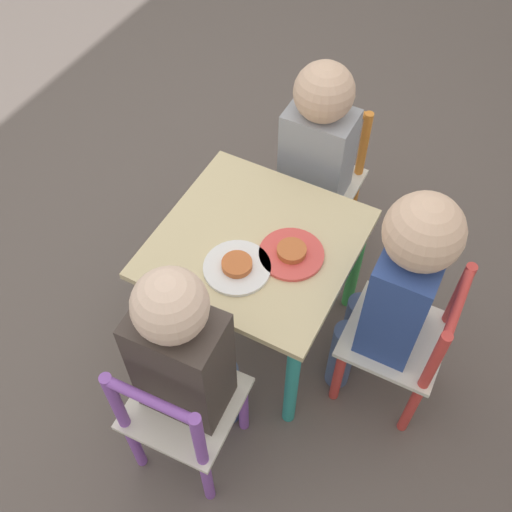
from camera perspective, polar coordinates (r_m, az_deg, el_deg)
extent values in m
plane|color=#5B514C|center=(1.94, 0.00, -6.73)|extent=(6.00, 6.00, 0.00)
cube|color=beige|center=(1.58, 0.00, 1.23)|extent=(0.51, 0.51, 0.02)
cylinder|color=#387AD1|center=(1.95, -2.77, 4.12)|extent=(0.04, 0.04, 0.42)
cylinder|color=yellow|center=(1.73, -10.05, -5.75)|extent=(0.04, 0.04, 0.42)
cylinder|color=green|center=(1.84, 9.43, -0.78)|extent=(0.04, 0.04, 0.42)
cylinder|color=teal|center=(1.61, 3.41, -12.13)|extent=(0.04, 0.04, 0.42)
cube|color=silver|center=(1.65, 13.19, -7.39)|extent=(0.26, 0.26, 0.02)
cylinder|color=#DB3D38|center=(1.83, 10.34, -5.77)|extent=(0.03, 0.03, 0.27)
cylinder|color=#DB3D38|center=(1.72, 7.83, -11.18)|extent=(0.03, 0.03, 0.27)
cylinder|color=#DB3D38|center=(1.82, 16.59, -8.20)|extent=(0.03, 0.03, 0.27)
cylinder|color=#DB3D38|center=(1.72, 14.55, -13.81)|extent=(0.03, 0.03, 0.27)
cylinder|color=#DB3D38|center=(1.61, 18.69, -3.64)|extent=(0.03, 0.03, 0.25)
cylinder|color=#DB3D38|center=(1.49, 16.57, -9.75)|extent=(0.03, 0.03, 0.25)
cylinder|color=#DB3D38|center=(1.45, 18.78, -4.22)|extent=(0.21, 0.03, 0.02)
cube|color=silver|center=(1.53, -6.76, -13.74)|extent=(0.27, 0.27, 0.02)
cylinder|color=#8E51BC|center=(1.67, -1.21, -14.11)|extent=(0.03, 0.03, 0.27)
cylinder|color=#8E51BC|center=(1.72, -7.73, -11.28)|extent=(0.03, 0.03, 0.27)
cylinder|color=#8E51BC|center=(1.61, -4.68, -20.40)|extent=(0.03, 0.03, 0.27)
cylinder|color=#8E51BC|center=(1.66, -11.47, -17.15)|extent=(0.03, 0.03, 0.27)
cylinder|color=#8E51BC|center=(1.36, -5.42, -17.18)|extent=(0.03, 0.03, 0.25)
cylinder|color=#8E51BC|center=(1.42, -13.17, -13.47)|extent=(0.03, 0.03, 0.25)
cylinder|color=#8E51BC|center=(1.28, -10.11, -13.37)|extent=(0.04, 0.21, 0.02)
cube|color=silver|center=(1.95, 5.69, 6.87)|extent=(0.26, 0.26, 0.02)
cylinder|color=orange|center=(2.02, 1.40, 3.20)|extent=(0.03, 0.03, 0.27)
cylinder|color=orange|center=(1.97, 6.93, 1.02)|extent=(0.03, 0.03, 0.27)
cylinder|color=orange|center=(2.15, 3.95, 7.01)|extent=(0.03, 0.03, 0.27)
cylinder|color=orange|center=(2.10, 9.20, 5.04)|extent=(0.03, 0.03, 0.27)
cylinder|color=orange|center=(1.97, 4.37, 12.30)|extent=(0.03, 0.03, 0.25)
cylinder|color=orange|center=(1.92, 10.20, 10.26)|extent=(0.03, 0.03, 0.25)
cylinder|color=orange|center=(1.87, 7.62, 13.96)|extent=(0.03, 0.21, 0.02)
cylinder|color=#4C608E|center=(1.79, 9.33, -6.85)|extent=(0.07, 0.07, 0.28)
cylinder|color=#4C608E|center=(1.74, 8.13, -9.40)|extent=(0.07, 0.07, 0.28)
cube|color=#2D478E|center=(1.50, 13.70, -3.73)|extent=(0.20, 0.14, 0.34)
sphere|color=#DBB293|center=(1.31, 15.70, 2.20)|extent=(0.18, 0.18, 0.18)
cylinder|color=#4C608E|center=(1.68, -2.78, -12.86)|extent=(0.07, 0.07, 0.28)
cylinder|color=#4C608E|center=(1.70, -5.85, -11.53)|extent=(0.07, 0.07, 0.28)
cube|color=#423833|center=(1.38, -7.06, -10.06)|extent=(0.15, 0.21, 0.34)
sphere|color=beige|center=(1.17, -8.20, -4.69)|extent=(0.16, 0.16, 0.16)
cylinder|color=#7A6B5B|center=(1.99, 2.67, 2.50)|extent=(0.07, 0.07, 0.28)
cylinder|color=#7A6B5B|center=(1.97, 5.30, 1.47)|extent=(0.07, 0.07, 0.28)
cube|color=#999EA8|center=(1.83, 5.81, 9.84)|extent=(0.14, 0.20, 0.29)
sphere|color=#DBB293|center=(1.69, 6.43, 15.28)|extent=(0.17, 0.17, 0.17)
cylinder|color=#E54C47|center=(1.54, 3.39, 0.18)|extent=(0.17, 0.17, 0.01)
cylinder|color=#CC6633|center=(1.53, 3.41, 0.50)|extent=(0.08, 0.08, 0.02)
cylinder|color=white|center=(1.51, -1.81, -1.11)|extent=(0.17, 0.17, 0.01)
cylinder|color=#CC6633|center=(1.50, -1.83, -0.80)|extent=(0.08, 0.08, 0.02)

